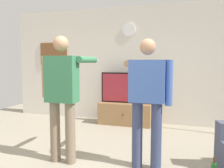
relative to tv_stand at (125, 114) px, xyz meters
The scene contains 7 objects.
back_wall 1.17m from the tv_stand, 61.93° to the left, with size 6.40×0.10×2.70m, color silver.
tv_stand is the anchor object (origin of this frame).
television 0.59m from the tv_stand, 90.00° to the left, with size 1.15×0.07×0.69m.
wall_clock 1.94m from the tv_stand, 90.00° to the left, with size 0.31×0.31×0.03m, color white.
framed_picture 2.45m from the tv_stand, behind, with size 0.77×0.04×0.56m, color brown.
person_standing_nearer_lamp 2.37m from the tv_stand, 98.50° to the right, with size 0.62×0.78×1.77m.
person_standing_nearer_couch 2.34m from the tv_stand, 68.14° to the right, with size 0.64×0.78×1.71m.
Camera 1 is at (1.13, -2.51, 1.41)m, focal length 37.82 mm.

